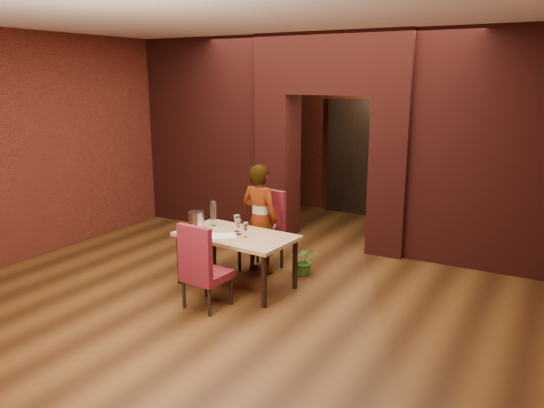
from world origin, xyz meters
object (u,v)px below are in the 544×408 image
Objects in this scene: dining_table at (237,260)px; wine_glass_b at (238,227)px; wine_bucket at (196,221)px; potted_plant at (304,261)px; wine_glass_a at (237,224)px; chair_near at (207,265)px; person_seated at (260,219)px; wine_glass_c at (246,230)px; chair_far at (261,231)px; water_bottle at (213,213)px.

wine_glass_b is (0.04, 0.00, 0.44)m from dining_table.
dining_table is at bearing 11.16° from wine_bucket.
wine_glass_a is at bearing -131.72° from potted_plant.
dining_table is 0.71m from wine_bucket.
chair_near is 2.62× the size of potted_plant.
wine_glass_a is at bearing 88.90° from person_seated.
chair_near is 1.56m from potted_plant.
person_seated is at bearing 94.56° from dining_table.
wine_glass_c is at bearing -21.62° from wine_glass_b.
potted_plant is at bearing 64.81° from wine_glass_c.
wine_glass_b is at bearing 97.41° from person_seated.
person_seated is 6.90× the size of wine_glass_a.
person_seated is 0.58m from wine_glass_b.
dining_table is 7.45× the size of wine_glass_b.
wine_bucket is (-0.58, 0.57, 0.30)m from chair_near.
person_seated is at bearing 105.95° from wine_glass_c.
chair_far reaches higher than wine_bucket.
chair_far is at bearing 57.30° from wine_bucket.
wine_glass_c is 1.08m from potted_plant.
wine_glass_a is 0.56× the size of potted_plant.
wine_glass_c reaches higher than potted_plant.
chair_near is 4.15× the size of wine_bucket.
wine_glass_b reaches higher than potted_plant.
wine_glass_b is 0.81× the size of wine_bucket.
potted_plant is (0.56, 0.77, -0.15)m from dining_table.
wine_glass_b is at bearing -84.23° from chair_near.
person_seated is at bearing 85.47° from wine_glass_a.
wine_bucket is at bearing -141.35° from potted_plant.
dining_table is 1.45× the size of chair_near.
wine_glass_a is 0.89× the size of wine_bucket.
potted_plant is at bearing 57.95° from dining_table.
chair_far is 0.71m from potted_plant.
chair_near is at bearing -44.69° from wine_bucket.
chair_near is 5.44× the size of wine_glass_c.
person_seated is 3.85× the size of potted_plant.
person_seated is (0.04, -0.08, 0.20)m from chair_far.
water_bottle is (-0.47, 0.19, 0.50)m from dining_table.
wine_glass_c is 0.48× the size of potted_plant.
chair_near is 5.14× the size of wine_glass_b.
chair_near is at bearing -109.67° from potted_plant.
water_bottle is at bearing 159.51° from wine_glass_c.
chair_near is 0.69m from wine_glass_c.
dining_table is at bearing 162.72° from wine_glass_c.
water_bottle is at bearing -150.79° from potted_plant.
chair_far reaches higher than wine_glass_c.
wine_glass_a is 0.26m from wine_glass_c.
chair_far is at bearing -61.89° from person_seated.
water_bottle reaches higher than wine_glass_c.
wine_glass_a is at bearing 119.40° from dining_table.
chair_near is (0.09, -1.33, -0.04)m from chair_far.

